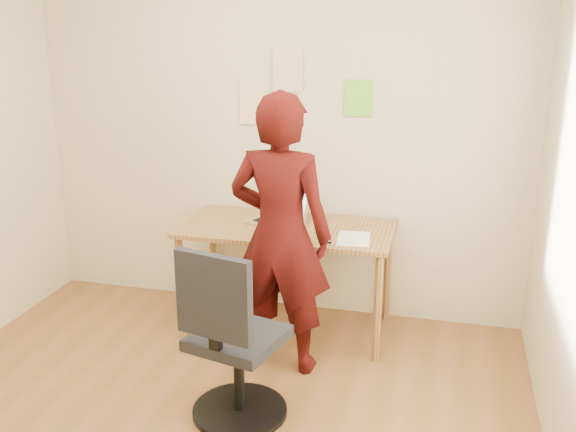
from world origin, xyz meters
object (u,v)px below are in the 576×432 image
(laptop, at_px, (279,215))
(person, at_px, (281,235))
(desk, at_px, (287,239))
(phone, at_px, (326,240))
(office_chair, at_px, (232,349))

(laptop, bearing_deg, person, -49.24)
(desk, relative_size, person, 0.83)
(person, bearing_deg, phone, -126.01)
(office_chair, xyz_separation_m, person, (0.10, 0.63, 0.42))
(phone, relative_size, office_chair, 0.13)
(laptop, distance_m, phone, 0.48)
(laptop, xyz_separation_m, phone, (0.38, -0.29, -0.05))
(desk, xyz_separation_m, person, (0.08, -0.48, 0.19))
(phone, height_order, person, person)
(laptop, height_order, office_chair, office_chair)
(desk, relative_size, office_chair, 1.41)
(phone, xyz_separation_m, person, (-0.22, -0.27, 0.10))
(laptop, bearing_deg, desk, -21.00)
(desk, height_order, person, person)
(desk, height_order, office_chair, office_chair)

